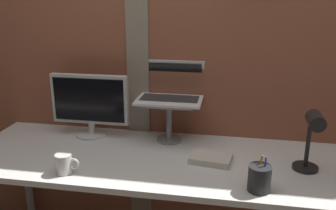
{
  "coord_description": "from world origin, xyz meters",
  "views": [
    {
      "loc": [
        0.32,
        -1.71,
        1.57
      ],
      "look_at": [
        0.0,
        0.05,
        1.0
      ],
      "focal_mm": 39.3,
      "sensor_mm": 36.0,
      "label": 1
    }
  ],
  "objects_px": {
    "monitor": "(90,102)",
    "coffee_mug": "(64,164)",
    "pen_cup": "(259,178)",
    "desk_lamp": "(312,136)",
    "laptop": "(171,89)"
  },
  "relations": [
    {
      "from": "monitor",
      "to": "coffee_mug",
      "type": "bearing_deg",
      "value": -84.16
    },
    {
      "from": "monitor",
      "to": "pen_cup",
      "type": "distance_m",
      "value": 1.05
    },
    {
      "from": "coffee_mug",
      "to": "desk_lamp",
      "type": "bearing_deg",
      "value": 9.46
    },
    {
      "from": "laptop",
      "to": "monitor",
      "type": "bearing_deg",
      "value": -172.12
    },
    {
      "from": "monitor",
      "to": "laptop",
      "type": "height_order",
      "value": "laptop"
    },
    {
      "from": "pen_cup",
      "to": "coffee_mug",
      "type": "distance_m",
      "value": 0.88
    },
    {
      "from": "monitor",
      "to": "desk_lamp",
      "type": "relative_size",
      "value": 1.44
    },
    {
      "from": "monitor",
      "to": "laptop",
      "type": "relative_size",
      "value": 1.26
    },
    {
      "from": "desk_lamp",
      "to": "pen_cup",
      "type": "xyz_separation_m",
      "value": [
        -0.23,
        -0.18,
        -0.13
      ]
    },
    {
      "from": "laptop",
      "to": "coffee_mug",
      "type": "height_order",
      "value": "laptop"
    },
    {
      "from": "pen_cup",
      "to": "coffee_mug",
      "type": "height_order",
      "value": "pen_cup"
    },
    {
      "from": "coffee_mug",
      "to": "pen_cup",
      "type": "bearing_deg",
      "value": 0.01
    },
    {
      "from": "monitor",
      "to": "coffee_mug",
      "type": "height_order",
      "value": "monitor"
    },
    {
      "from": "laptop",
      "to": "pen_cup",
      "type": "xyz_separation_m",
      "value": [
        0.47,
        -0.52,
        -0.23
      ]
    },
    {
      "from": "laptop",
      "to": "desk_lamp",
      "type": "xyz_separation_m",
      "value": [
        0.7,
        -0.34,
        -0.09
      ]
    }
  ]
}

